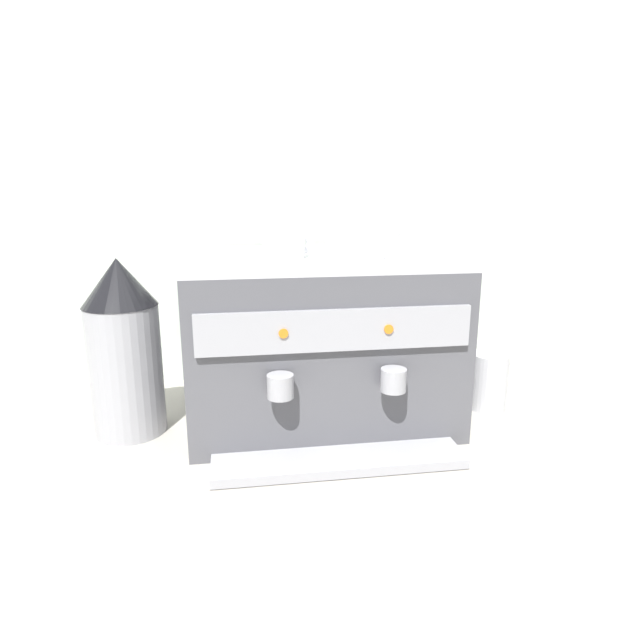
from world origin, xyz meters
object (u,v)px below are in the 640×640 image
object	(u,v)px
ceramic_cup_1	(288,245)
ceramic_cup_2	(347,236)
espresso_machine	(320,339)
ceramic_bowl_1	(382,241)
coffee_grinder	(124,347)
ceramic_bowl_0	(359,252)
ceramic_bowl_2	(405,246)
milk_pitcher	(489,381)
ceramic_cup_0	(277,236)

from	to	relation	value
ceramic_cup_1	ceramic_cup_2	bearing A→B (deg)	41.40
ceramic_cup_1	espresso_machine	bearing A→B (deg)	29.81
ceramic_bowl_1	coffee_grinder	xyz separation A→B (m)	(-0.66, -0.15, -0.23)
ceramic_cup_2	ceramic_bowl_1	world-z (taller)	ceramic_cup_2
ceramic_bowl_0	ceramic_bowl_2	xyz separation A→B (m)	(0.14, 0.08, 0.00)
ceramic_cup_2	milk_pitcher	xyz separation A→B (m)	(0.36, -0.13, -0.38)
ceramic_cup_0	coffee_grinder	world-z (taller)	ceramic_cup_0
espresso_machine	ceramic_bowl_2	bearing A→B (deg)	0.01
ceramic_cup_1	ceramic_bowl_0	xyz separation A→B (m)	(0.16, -0.04, -0.01)
ceramic_cup_0	coffee_grinder	xyz separation A→B (m)	(-0.38, -0.17, -0.24)
ceramic_cup_2	ceramic_bowl_0	bearing A→B (deg)	-93.25
ceramic_cup_2	milk_pitcher	distance (m)	0.54
ceramic_bowl_0	ceramic_bowl_2	world-z (taller)	ceramic_bowl_2
espresso_machine	ceramic_cup_2	xyz separation A→B (m)	(0.09, 0.10, 0.25)
ceramic_cup_2	ceramic_bowl_1	bearing A→B (deg)	14.91
ceramic_cup_0	ceramic_cup_2	world-z (taller)	same
ceramic_cup_0	milk_pitcher	world-z (taller)	ceramic_cup_0
ceramic_cup_2	ceramic_cup_1	bearing A→B (deg)	-138.60
espresso_machine	coffee_grinder	bearing A→B (deg)	-177.27
ceramic_bowl_1	espresso_machine	bearing A→B (deg)	-145.41
espresso_machine	milk_pitcher	world-z (taller)	espresso_machine
ceramic_cup_0	coffee_grinder	size ratio (longest dim) A/B	0.25
espresso_machine	coffee_grinder	distance (m)	0.47
ceramic_bowl_2	coffee_grinder	bearing A→B (deg)	-178.12
ceramic_bowl_2	milk_pitcher	xyz separation A→B (m)	(0.24, -0.03, -0.36)
espresso_machine	milk_pitcher	xyz separation A→B (m)	(0.45, -0.03, -0.13)
ceramic_cup_1	ceramic_cup_2	size ratio (longest dim) A/B	1.14
ceramic_bowl_1	ceramic_bowl_2	bearing A→B (deg)	-78.64
ceramic_bowl_0	coffee_grinder	distance (m)	0.60
ceramic_cup_1	coffee_grinder	size ratio (longest dim) A/B	0.25
espresso_machine	ceramic_cup_0	distance (m)	0.30
ceramic_cup_0	milk_pitcher	distance (m)	0.69
ceramic_cup_1	ceramic_bowl_2	bearing A→B (deg)	9.07
ceramic_cup_2	milk_pitcher	bearing A→B (deg)	-19.65
ceramic_cup_0	ceramic_bowl_0	size ratio (longest dim) A/B	0.92
ceramic_cup_1	ceramic_bowl_1	bearing A→B (deg)	33.19
espresso_machine	ceramic_cup_0	xyz separation A→B (m)	(-0.09, 0.15, 0.25)
ceramic_cup_2	ceramic_bowl_2	xyz separation A→B (m)	(0.13, -0.10, -0.02)
ceramic_bowl_0	ceramic_cup_2	bearing A→B (deg)	86.75
ceramic_cup_1	milk_pitcher	xyz separation A→B (m)	(0.54, 0.02, -0.37)
ceramic_bowl_0	ceramic_cup_0	bearing A→B (deg)	126.36
ceramic_cup_1	coffee_grinder	bearing A→B (deg)	176.35
ceramic_cup_0	milk_pitcher	xyz separation A→B (m)	(0.55, -0.18, -0.38)
espresso_machine	ceramic_bowl_1	xyz separation A→B (m)	(0.19, 0.13, 0.23)
coffee_grinder	milk_pitcher	distance (m)	0.94
ceramic_cup_0	ceramic_bowl_2	bearing A→B (deg)	-25.73
ceramic_bowl_2	ceramic_cup_2	bearing A→B (deg)	140.77
ceramic_bowl_0	milk_pitcher	xyz separation A→B (m)	(0.37, 0.06, -0.36)
ceramic_cup_0	milk_pitcher	bearing A→B (deg)	-17.81
espresso_machine	coffee_grinder	world-z (taller)	coffee_grinder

